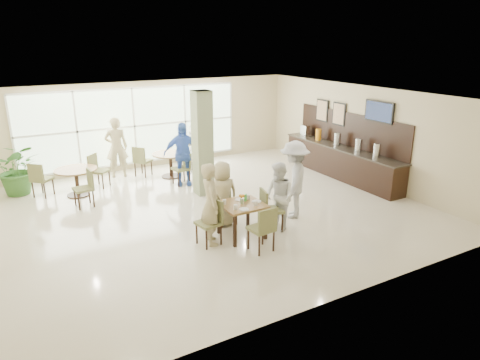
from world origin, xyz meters
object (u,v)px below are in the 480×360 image
main_table (242,208)px  potted_plant (18,169)px  adult_a (182,154)px  teen_far (222,194)px  buffet_counter (341,159)px  round_table_right (171,159)px  round_table_left (76,175)px  teen_right (279,197)px  adult_standing (116,147)px  adult_b (196,149)px  teen_standing (294,180)px  teen_left (211,204)px

main_table → potted_plant: (-3.97, 5.29, 0.06)m
potted_plant → adult_a: (4.19, -1.46, 0.21)m
teen_far → adult_a: adult_a is taller
buffet_counter → round_table_right: bearing=150.8°
round_table_left → teen_right: bearing=-51.7°
buffet_counter → adult_a: buffet_counter is taller
round_table_left → adult_standing: bearing=39.3°
round_table_left → teen_right: (3.52, -4.46, 0.19)m
teen_right → adult_standing: adult_standing is taller
round_table_left → adult_a: 2.92m
round_table_left → potted_plant: potted_plant is taller
adult_a → teen_far: bearing=-76.1°
adult_a → adult_b: 1.14m
round_table_left → round_table_right: 2.83m
buffet_counter → teen_right: buffet_counter is taller
adult_a → buffet_counter: bearing=-0.6°
potted_plant → teen_standing: size_ratio=0.77×
main_table → adult_standing: bearing=102.6°
round_table_right → buffet_counter: size_ratio=0.23×
buffet_counter → adult_b: buffet_counter is taller
teen_left → teen_standing: size_ratio=0.94×
round_table_left → buffet_counter: buffet_counter is taller
teen_right → adult_a: (-0.68, 3.89, 0.15)m
teen_far → adult_a: (0.30, 3.10, 0.17)m
buffet_counter → adult_standing: bearing=150.7°
adult_a → potted_plant: bearing=-179.8°
main_table → buffet_counter: (4.73, 2.18, -0.09)m
round_table_right → teen_far: teen_far is taller
teen_left → teen_far: 0.93m
round_table_right → teen_far: bearing=-93.7°
main_table → teen_standing: 1.67m
potted_plant → teen_standing: 7.45m
teen_far → adult_b: size_ratio=0.94×
buffet_counter → adult_b: (-3.72, 2.46, 0.25)m
teen_right → adult_a: size_ratio=0.83×
teen_far → adult_a: 3.12m
main_table → potted_plant: 6.61m
buffet_counter → teen_left: size_ratio=2.73×
round_table_left → teen_standing: (4.24, -4.03, 0.34)m
teen_left → teen_right: 1.60m
round_table_right → teen_far: size_ratio=0.74×
round_table_left → adult_standing: adult_standing is taller
main_table → adult_a: adult_a is taller
adult_a → teen_left: bearing=-84.2°
round_table_left → adult_b: 3.65m
buffet_counter → teen_standing: bearing=-149.6°
adult_b → adult_standing: (-2.24, 0.88, 0.13)m
potted_plant → teen_far: teen_far is taller
potted_plant → adult_standing: (2.73, 0.24, 0.22)m
main_table → teen_far: size_ratio=0.59×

